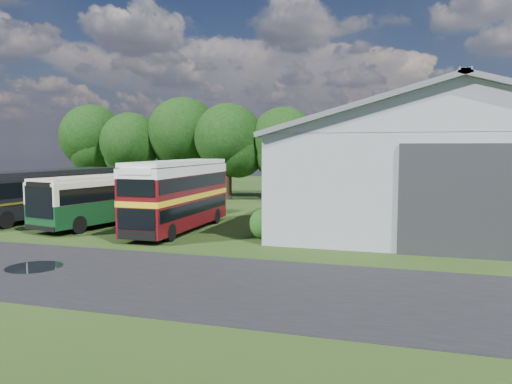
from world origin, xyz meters
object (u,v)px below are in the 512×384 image
(bus_green_single, at_px, (115,197))
(bus_dark_single, at_px, (46,193))
(storage_shed, at_px, (443,157))
(bus_maroon_double, at_px, (178,196))

(bus_green_single, height_order, bus_dark_single, bus_dark_single)
(storage_shed, height_order, bus_maroon_double, storage_shed)
(bus_maroon_double, bearing_deg, bus_dark_single, 170.29)
(bus_maroon_double, distance_m, bus_dark_single, 10.91)
(bus_green_single, distance_m, bus_dark_single, 5.61)
(storage_shed, distance_m, bus_maroon_double, 17.58)
(storage_shed, relative_size, bus_maroon_double, 2.63)
(bus_green_single, distance_m, bus_maroon_double, 5.37)
(storage_shed, distance_m, bus_dark_single, 26.75)
(bus_green_single, bearing_deg, bus_maroon_double, -3.49)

